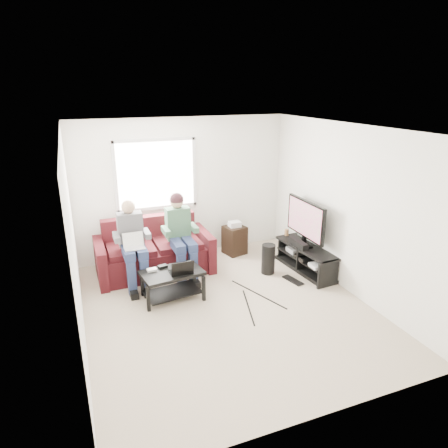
{
  "coord_description": "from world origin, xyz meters",
  "views": [
    {
      "loc": [
        -1.92,
        -4.81,
        3.11
      ],
      "look_at": [
        0.18,
        0.6,
        1.1
      ],
      "focal_mm": 32.0,
      "sensor_mm": 36.0,
      "label": 1
    }
  ],
  "objects_px": {
    "coffee_table": "(172,278)",
    "subwoofer": "(268,259)",
    "end_table": "(235,239)",
    "sofa": "(154,253)",
    "tv_stand": "(306,260)",
    "tv": "(305,220)"
  },
  "relations": [
    {
      "from": "sofa",
      "to": "subwoofer",
      "type": "height_order",
      "value": "sofa"
    },
    {
      "from": "sofa",
      "to": "tv",
      "type": "relative_size",
      "value": 1.79
    },
    {
      "from": "sofa",
      "to": "end_table",
      "type": "bearing_deg",
      "value": 7.44
    },
    {
      "from": "end_table",
      "to": "subwoofer",
      "type": "bearing_deg",
      "value": -78.34
    },
    {
      "from": "coffee_table",
      "to": "subwoofer",
      "type": "xyz_separation_m",
      "value": [
        1.77,
        0.25,
        -0.07
      ]
    },
    {
      "from": "coffee_table",
      "to": "tv_stand",
      "type": "height_order",
      "value": "same"
    },
    {
      "from": "tv_stand",
      "to": "subwoofer",
      "type": "height_order",
      "value": "subwoofer"
    },
    {
      "from": "coffee_table",
      "to": "subwoofer",
      "type": "height_order",
      "value": "subwoofer"
    },
    {
      "from": "subwoofer",
      "to": "coffee_table",
      "type": "bearing_deg",
      "value": -171.89
    },
    {
      "from": "end_table",
      "to": "coffee_table",
      "type": "bearing_deg",
      "value": -140.85
    },
    {
      "from": "tv",
      "to": "subwoofer",
      "type": "relative_size",
      "value": 2.08
    },
    {
      "from": "coffee_table",
      "to": "end_table",
      "type": "relative_size",
      "value": 1.48
    },
    {
      "from": "subwoofer",
      "to": "end_table",
      "type": "height_order",
      "value": "end_table"
    },
    {
      "from": "tv",
      "to": "tv_stand",
      "type": "bearing_deg",
      "value": -88.53
    },
    {
      "from": "sofa",
      "to": "end_table",
      "type": "relative_size",
      "value": 3.0
    },
    {
      "from": "tv",
      "to": "subwoofer",
      "type": "xyz_separation_m",
      "value": [
        -0.67,
        0.05,
        -0.65
      ]
    },
    {
      "from": "tv_stand",
      "to": "end_table",
      "type": "relative_size",
      "value": 2.12
    },
    {
      "from": "coffee_table",
      "to": "tv",
      "type": "xyz_separation_m",
      "value": [
        2.44,
        0.2,
        0.58
      ]
    },
    {
      "from": "tv",
      "to": "subwoofer",
      "type": "height_order",
      "value": "tv"
    },
    {
      "from": "subwoofer",
      "to": "end_table",
      "type": "bearing_deg",
      "value": 101.66
    },
    {
      "from": "tv_stand",
      "to": "tv",
      "type": "xyz_separation_m",
      "value": [
        -0.0,
        0.1,
        0.71
      ]
    },
    {
      "from": "sofa",
      "to": "tv_stand",
      "type": "bearing_deg",
      "value": -20.93
    }
  ]
}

